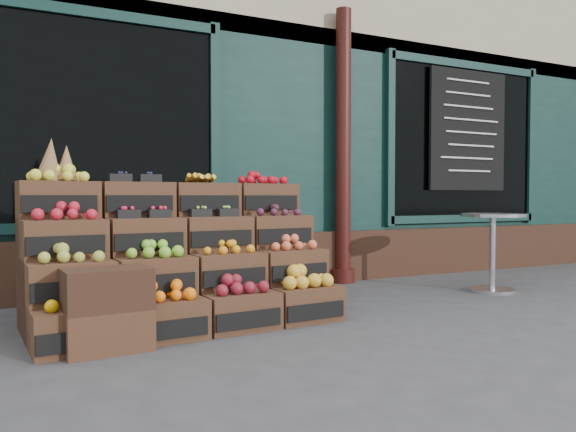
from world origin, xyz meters
name	(u,v)px	position (x,y,z in m)	size (l,w,h in m)	color
ground	(353,330)	(0.00, 0.00, 0.00)	(60.00, 60.00, 0.00)	#3D3D40
shop_facade	(173,108)	(0.00, 5.11, 2.40)	(12.00, 6.24, 4.80)	black
crate_display	(180,267)	(-1.10, 0.86, 0.45)	(2.41, 1.30, 1.46)	#492C1C
spare_crates	(107,309)	(-1.76, 0.25, 0.27)	(0.57, 0.42, 0.55)	#492C1C
bistro_table	(492,243)	(2.29, 0.79, 0.52)	(0.66, 0.66, 0.83)	silver
shopkeeper	(49,205)	(-1.95, 2.68, 0.92)	(0.67, 0.44, 1.85)	#154B27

